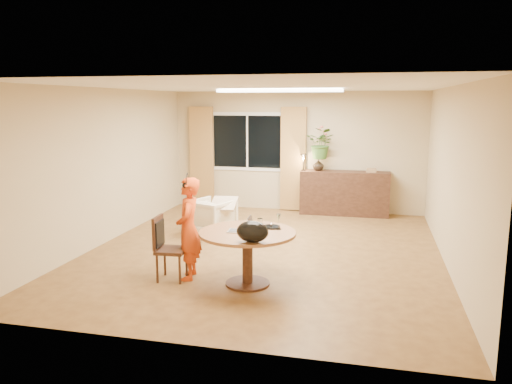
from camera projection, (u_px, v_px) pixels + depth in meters
floor at (264, 251)px, 8.02m from camera, size 6.50×6.50×0.00m
ceiling at (265, 86)px, 7.56m from camera, size 6.50×6.50×0.00m
wall_back at (296, 152)px, 10.91m from camera, size 5.50×0.00×5.50m
wall_left at (106, 166)px, 8.42m from camera, size 0.00×6.50×6.50m
wall_right at (451, 177)px, 7.17m from camera, size 0.00×6.50×6.50m
window at (247, 142)px, 11.10m from camera, size 1.70×0.03×1.30m
curtain_left at (202, 157)px, 11.33m from camera, size 0.55×0.08×2.25m
curtain_right at (293, 159)px, 10.85m from camera, size 0.55×0.08×2.25m
ceiling_panel at (279, 91)px, 8.72m from camera, size 2.20×0.35×0.05m
dining_table at (247, 243)px, 6.46m from camera, size 1.26×1.26×0.72m
dining_chair at (172, 248)px, 6.67m from camera, size 0.45×0.41×0.87m
child at (189, 229)px, 6.69m from camera, size 0.57×0.44×1.38m
laptop at (240, 223)px, 6.42m from camera, size 0.34×0.24×0.22m
tumbler at (260, 222)px, 6.69m from camera, size 0.08×0.08×0.11m
wine_glass at (279, 222)px, 6.53m from camera, size 0.09×0.09×0.21m
pot_lid at (271, 226)px, 6.64m from camera, size 0.24×0.24×0.04m
handbag at (252, 232)px, 5.92m from camera, size 0.42×0.28×0.26m
armchair at (212, 216)px, 9.06m from camera, size 0.89×0.90×0.64m
throw at (224, 199)px, 8.93m from camera, size 0.50×0.59×0.03m
sideboard at (345, 193)px, 10.58m from camera, size 1.86×0.45×0.93m
vase at (318, 165)px, 10.60m from camera, size 0.25×0.25×0.25m
bouquet at (322, 143)px, 10.51m from camera, size 0.70×0.64×0.66m
book_stack at (371, 170)px, 10.37m from camera, size 0.23×0.18×0.09m
desk_lamp at (303, 162)px, 10.62m from camera, size 0.16×0.16×0.37m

